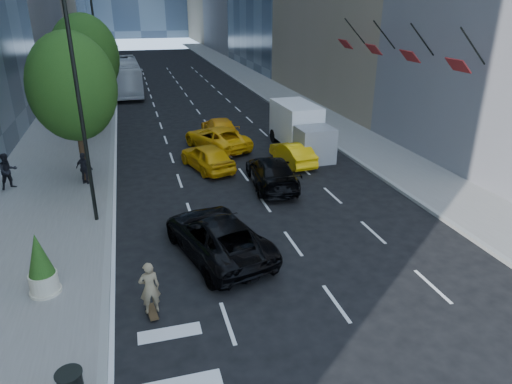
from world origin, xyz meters
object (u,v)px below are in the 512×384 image
object	(u,v)px
box_truck	(300,128)
city_bus	(125,76)
black_sedan_lincoln	(217,236)
planter_shrub	(41,265)
black_sedan_mercedes	(272,172)
skateboarder	(150,291)

from	to	relation	value
box_truck	city_bus	bearing A→B (deg)	111.86
black_sedan_lincoln	box_truck	distance (m)	13.54
black_sedan_lincoln	city_bus	xyz separation A→B (m)	(-2.80, 34.77, 0.92)
planter_shrub	black_sedan_mercedes	bearing A→B (deg)	36.00
city_bus	box_truck	size ratio (longest dim) A/B	2.01
skateboarder	city_bus	xyz separation A→B (m)	(-0.18, 37.79, 0.85)
black_sedan_mercedes	city_bus	size ratio (longest dim) A/B	0.42
skateboarder	box_truck	xyz separation A→B (m)	(10.13, 14.27, 0.60)
black_sedan_lincoln	black_sedan_mercedes	distance (m)	7.21
black_sedan_mercedes	box_truck	distance (m)	6.35
black_sedan_lincoln	city_bus	distance (m)	34.90
skateboarder	black_sedan_lincoln	xyz separation A→B (m)	(2.62, 3.02, -0.07)
skateboarder	planter_shrub	xyz separation A→B (m)	(-3.22, 1.87, 0.31)
black_sedan_lincoln	city_bus	bearing A→B (deg)	-99.56
box_truck	skateboarder	bearing A→B (deg)	-127.18
black_sedan_lincoln	black_sedan_mercedes	xyz separation A→B (m)	(4.00, 6.00, -0.03)
black_sedan_mercedes	box_truck	bearing A→B (deg)	-118.35
skateboarder	box_truck	bearing A→B (deg)	-132.85
skateboarder	black_sedan_mercedes	distance (m)	11.19
skateboarder	city_bus	size ratio (longest dim) A/B	0.14
black_sedan_mercedes	city_bus	bearing A→B (deg)	-71.30
planter_shrub	city_bus	bearing A→B (deg)	85.16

